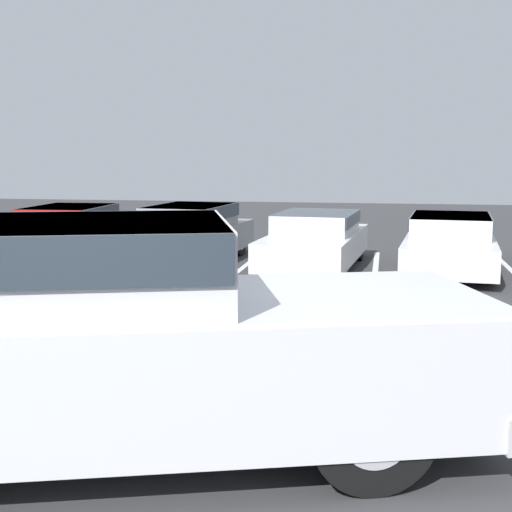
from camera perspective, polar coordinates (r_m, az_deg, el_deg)
ground_plane at (r=5.98m, az=-16.62°, el=-16.08°), size 60.00×60.00×0.00m
stall_stripe_a at (r=17.55m, az=-18.89°, el=-0.12°), size 0.12×4.79×0.01m
stall_stripe_b at (r=16.38m, az=-10.34°, el=-0.38°), size 0.12×4.79×0.01m
stall_stripe_c at (r=15.62m, az=-0.73°, el=-0.66°), size 0.12×4.79×0.01m
stall_stripe_d at (r=15.34m, az=9.55°, el=-0.94°), size 0.12×4.79×0.01m
pickup_truck at (r=5.81m, az=-9.63°, el=-6.62°), size 6.08×3.73×1.90m
parked_sedan_a at (r=16.66m, az=-14.79°, el=1.90°), size 1.88×4.36×1.23m
parked_sedan_b at (r=15.90m, az=-5.36°, el=1.91°), size 2.14×4.63×1.27m
parked_sedan_c at (r=15.18m, az=4.80°, el=1.42°), size 2.09×4.49×1.17m
parked_sedan_d at (r=15.31m, az=15.26°, el=1.18°), size 2.18×4.90×1.15m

